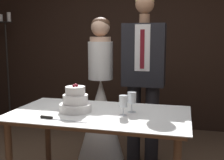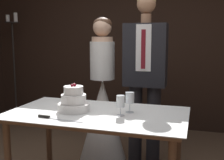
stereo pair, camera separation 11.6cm
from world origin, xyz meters
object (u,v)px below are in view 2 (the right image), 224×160
at_px(tiered_cake, 74,101).
at_px(cake_table, 97,123).
at_px(groom, 145,72).
at_px(cake_knife, 51,118).
at_px(bride, 103,108).
at_px(candle_stand, 15,72).
at_px(wine_glass_middle, 121,102).
at_px(wine_glass_near, 130,98).

bearing_deg(tiered_cake, cake_table, 4.72).
height_order(cake_table, groom, groom).
height_order(cake_table, cake_knife, cake_knife).
relative_size(bride, candle_stand, 0.90).
bearing_deg(wine_glass_middle, wine_glass_near, 67.18).
distance_m(cake_table, candle_stand, 2.81).
relative_size(wine_glass_middle, groom, 0.09).
bearing_deg(bride, wine_glass_middle, -62.95).
distance_m(cake_table, bride, 0.90).
bearing_deg(candle_stand, wine_glass_near, -36.29).
relative_size(wine_glass_near, bride, 0.11).
bearing_deg(cake_table, candle_stand, 139.29).
bearing_deg(candle_stand, cake_table, -40.71).
bearing_deg(wine_glass_near, bride, 122.87).
bearing_deg(groom, wine_glass_near, -88.77).
bearing_deg(wine_glass_near, candle_stand, 143.71).
relative_size(tiered_cake, wine_glass_near, 1.56).
height_order(tiered_cake, bride, bride).
distance_m(cake_table, tiered_cake, 0.27).
xyz_separation_m(groom, candle_stand, (-2.37, 0.97, -0.20)).
xyz_separation_m(tiered_cake, groom, (0.45, 0.88, 0.16)).
distance_m(bride, groom, 0.66).
distance_m(tiered_cake, groom, 1.00).
relative_size(cake_table, bride, 0.90).
xyz_separation_m(wine_glass_near, groom, (-0.02, 0.78, 0.12)).
xyz_separation_m(tiered_cake, cake_knife, (-0.07, -0.26, -0.08)).
height_order(wine_glass_near, bride, bride).
distance_m(tiered_cake, wine_glass_near, 0.47).
height_order(wine_glass_middle, candle_stand, candle_stand).
height_order(cake_knife, groom, groom).
distance_m(tiered_cake, cake_knife, 0.28).
distance_m(cake_table, groom, 0.95).
height_order(cake_knife, wine_glass_near, wine_glass_near).
distance_m(wine_glass_near, candle_stand, 2.97).
height_order(bride, groom, groom).
relative_size(cake_table, wine_glass_middle, 9.01).
height_order(tiered_cake, wine_glass_near, tiered_cake).
height_order(groom, candle_stand, groom).
bearing_deg(cake_table, groom, 74.09).
bearing_deg(bride, tiered_cake, -87.17).
distance_m(cake_table, wine_glass_near, 0.34).
xyz_separation_m(bride, groom, (0.49, -0.00, 0.44)).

